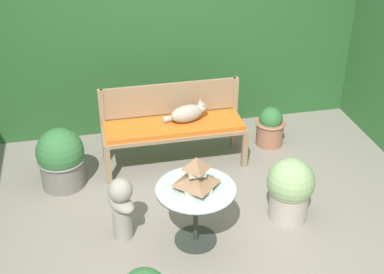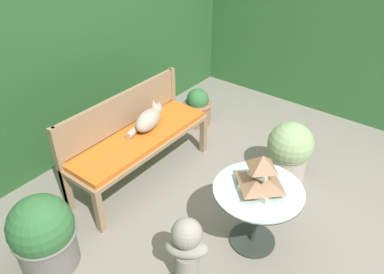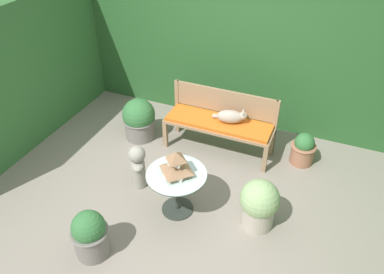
{
  "view_description": "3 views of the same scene",
  "coord_description": "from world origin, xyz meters",
  "px_view_note": "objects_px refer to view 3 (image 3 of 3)",
  "views": [
    {
      "loc": [
        -0.84,
        -3.96,
        3.28
      ],
      "look_at": [
        0.14,
        0.51,
        0.64
      ],
      "focal_mm": 50.0,
      "sensor_mm": 36.0,
      "label": 1
    },
    {
      "loc": [
        -2.02,
        -1.18,
        2.51
      ],
      "look_at": [
        0.19,
        0.53,
        0.64
      ],
      "focal_mm": 35.0,
      "sensor_mm": 36.0,
      "label": 2
    },
    {
      "loc": [
        1.41,
        -3.16,
        3.44
      ],
      "look_at": [
        -0.09,
        0.4,
        0.63
      ],
      "focal_mm": 35.0,
      "sensor_mm": 36.0,
      "label": 3
    }
  ],
  "objects_px": {
    "garden_bench": "(219,125)",
    "potted_plant_patio_mid": "(90,234)",
    "cat": "(231,116)",
    "potted_plant_table_far": "(259,204)",
    "patio_table": "(177,182)",
    "potted_plant_bench_left": "(303,149)",
    "garden_bust": "(138,165)",
    "pagoda_birdhouse": "(176,165)",
    "potted_plant_table_near": "(139,119)"
  },
  "relations": [
    {
      "from": "cat",
      "to": "garden_bust",
      "type": "relative_size",
      "value": 0.79
    },
    {
      "from": "cat",
      "to": "potted_plant_table_near",
      "type": "bearing_deg",
      "value": 173.74
    },
    {
      "from": "potted_plant_bench_left",
      "to": "potted_plant_table_far",
      "type": "distance_m",
      "value": 1.39
    },
    {
      "from": "potted_plant_table_near",
      "to": "potted_plant_bench_left",
      "type": "bearing_deg",
      "value": 8.06
    },
    {
      "from": "potted_plant_patio_mid",
      "to": "potted_plant_bench_left",
      "type": "height_order",
      "value": "potted_plant_patio_mid"
    },
    {
      "from": "cat",
      "to": "potted_plant_table_far",
      "type": "xyz_separation_m",
      "value": [
        0.74,
        -1.2,
        -0.28
      ]
    },
    {
      "from": "patio_table",
      "to": "potted_plant_patio_mid",
      "type": "xyz_separation_m",
      "value": [
        -0.59,
        -0.92,
        -0.17
      ]
    },
    {
      "from": "garden_bench",
      "to": "potted_plant_patio_mid",
      "type": "xyz_separation_m",
      "value": [
        -0.64,
        -2.25,
        -0.16
      ]
    },
    {
      "from": "garden_bench",
      "to": "potted_plant_table_near",
      "type": "bearing_deg",
      "value": -173.09
    },
    {
      "from": "patio_table",
      "to": "garden_bust",
      "type": "bearing_deg",
      "value": 162.76
    },
    {
      "from": "cat",
      "to": "patio_table",
      "type": "distance_m",
      "value": 1.38
    },
    {
      "from": "patio_table",
      "to": "pagoda_birdhouse",
      "type": "bearing_deg",
      "value": -90.0
    },
    {
      "from": "garden_bust",
      "to": "potted_plant_table_far",
      "type": "relative_size",
      "value": 1.0
    },
    {
      "from": "potted_plant_patio_mid",
      "to": "potted_plant_table_far",
      "type": "distance_m",
      "value": 1.88
    },
    {
      "from": "cat",
      "to": "garden_bust",
      "type": "xyz_separation_m",
      "value": [
        -0.85,
        -1.15,
        -0.26
      ]
    },
    {
      "from": "garden_bench",
      "to": "potted_plant_table_near",
      "type": "height_order",
      "value": "potted_plant_table_near"
    },
    {
      "from": "pagoda_birdhouse",
      "to": "potted_plant_patio_mid",
      "type": "bearing_deg",
      "value": -122.58
    },
    {
      "from": "potted_plant_patio_mid",
      "to": "potted_plant_table_far",
      "type": "height_order",
      "value": "potted_plant_table_far"
    },
    {
      "from": "patio_table",
      "to": "potted_plant_bench_left",
      "type": "distance_m",
      "value": 1.97
    },
    {
      "from": "pagoda_birdhouse",
      "to": "potted_plant_patio_mid",
      "type": "distance_m",
      "value": 1.18
    },
    {
      "from": "garden_bench",
      "to": "cat",
      "type": "bearing_deg",
      "value": 11.0
    },
    {
      "from": "garden_bust",
      "to": "potted_plant_bench_left",
      "type": "relative_size",
      "value": 1.32
    },
    {
      "from": "garden_bust",
      "to": "cat",
      "type": "bearing_deg",
      "value": 113.22
    },
    {
      "from": "patio_table",
      "to": "garden_bench",
      "type": "bearing_deg",
      "value": 87.84
    },
    {
      "from": "pagoda_birdhouse",
      "to": "potted_plant_table_near",
      "type": "relative_size",
      "value": 0.49
    },
    {
      "from": "patio_table",
      "to": "potted_plant_table_far",
      "type": "height_order",
      "value": "potted_plant_table_far"
    },
    {
      "from": "garden_bench",
      "to": "potted_plant_patio_mid",
      "type": "relative_size",
      "value": 2.68
    },
    {
      "from": "garden_bust",
      "to": "potted_plant_table_far",
      "type": "height_order",
      "value": "potted_plant_table_far"
    },
    {
      "from": "pagoda_birdhouse",
      "to": "potted_plant_table_near",
      "type": "height_order",
      "value": "pagoda_birdhouse"
    },
    {
      "from": "potted_plant_table_near",
      "to": "potted_plant_table_far",
      "type": "relative_size",
      "value": 1.03
    },
    {
      "from": "potted_plant_table_far",
      "to": "potted_plant_patio_mid",
      "type": "bearing_deg",
      "value": -144.97
    },
    {
      "from": "garden_bench",
      "to": "garden_bust",
      "type": "xyz_separation_m",
      "value": [
        -0.69,
        -1.12,
        -0.09
      ]
    },
    {
      "from": "garden_bench",
      "to": "potted_plant_table_far",
      "type": "height_order",
      "value": "potted_plant_table_far"
    },
    {
      "from": "cat",
      "to": "potted_plant_patio_mid",
      "type": "height_order",
      "value": "cat"
    },
    {
      "from": "garden_bench",
      "to": "garden_bust",
      "type": "distance_m",
      "value": 1.32
    },
    {
      "from": "pagoda_birdhouse",
      "to": "potted_plant_table_far",
      "type": "xyz_separation_m",
      "value": [
        0.95,
        0.16,
        -0.39
      ]
    },
    {
      "from": "potted_plant_table_near",
      "to": "potted_plant_patio_mid",
      "type": "relative_size",
      "value": 1.12
    },
    {
      "from": "patio_table",
      "to": "garden_bust",
      "type": "relative_size",
      "value": 1.12
    },
    {
      "from": "potted_plant_table_near",
      "to": "potted_plant_table_far",
      "type": "distance_m",
      "value": 2.35
    },
    {
      "from": "patio_table",
      "to": "potted_plant_bench_left",
      "type": "height_order",
      "value": "patio_table"
    },
    {
      "from": "potted_plant_table_far",
      "to": "pagoda_birdhouse",
      "type": "bearing_deg",
      "value": -170.69
    },
    {
      "from": "garden_bust",
      "to": "potted_plant_bench_left",
      "type": "bearing_deg",
      "value": 94.65
    },
    {
      "from": "potted_plant_bench_left",
      "to": "potted_plant_patio_mid",
      "type": "bearing_deg",
      "value": -126.92
    },
    {
      "from": "potted_plant_table_near",
      "to": "potted_plant_table_far",
      "type": "height_order",
      "value": "potted_plant_table_near"
    },
    {
      "from": "garden_bust",
      "to": "potted_plant_patio_mid",
      "type": "height_order",
      "value": "garden_bust"
    },
    {
      "from": "pagoda_birdhouse",
      "to": "patio_table",
      "type": "bearing_deg",
      "value": 90.0
    },
    {
      "from": "garden_bench",
      "to": "pagoda_birdhouse",
      "type": "relative_size",
      "value": 4.88
    },
    {
      "from": "garden_bench",
      "to": "potted_plant_bench_left",
      "type": "xyz_separation_m",
      "value": [
        1.19,
        0.19,
        -0.22
      ]
    },
    {
      "from": "patio_table",
      "to": "potted_plant_table_near",
      "type": "relative_size",
      "value": 1.08
    },
    {
      "from": "pagoda_birdhouse",
      "to": "garden_bust",
      "type": "distance_m",
      "value": 0.77
    }
  ]
}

